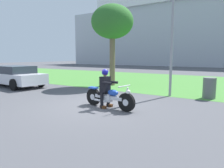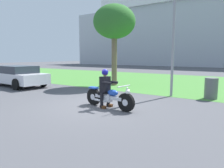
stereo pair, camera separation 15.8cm
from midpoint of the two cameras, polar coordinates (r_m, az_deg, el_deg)
name	(u,v)px [view 1 (the left image)]	position (r m, az deg, el deg)	size (l,w,h in m)	color
ground	(93,105)	(7.83, -5.86, -5.96)	(120.00, 120.00, 0.00)	#4C4C51
grass_verge	(170,81)	(16.01, 15.58, 0.75)	(60.00, 12.00, 0.01)	#478438
stadium_facade	(209,34)	(43.78, 25.24, 12.42)	(60.88, 8.00, 12.14)	#B2B7C1
motorcycle_lead	(109,97)	(7.32, -1.45, -3.75)	(2.17, 0.66, 0.88)	black
rider_lead	(105,85)	(7.36, -2.45, -0.34)	(0.58, 0.50, 1.40)	black
tree_roadside	(112,23)	(13.37, -0.26, 16.71)	(2.65, 2.65, 5.07)	brown
streetlight_pole	(175,26)	(9.90, 16.76, 15.33)	(0.96, 0.20, 5.06)	gray
trash_can	(209,88)	(9.96, 25.07, -1.03)	(0.54, 0.54, 0.92)	#595E5B
car_parked	(15,76)	(14.03, -25.66, 2.06)	(4.49, 2.09, 1.28)	black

